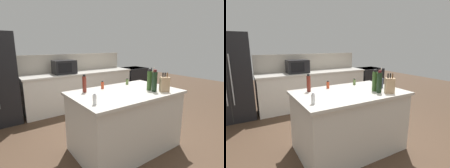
# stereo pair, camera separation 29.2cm
# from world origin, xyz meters

# --- Properties ---
(ground_plane) EXTENTS (14.00, 14.00, 0.00)m
(ground_plane) POSITION_xyz_m (0.00, 0.00, 0.00)
(ground_plane) COLOR #473323
(back_counter_run) EXTENTS (2.90, 0.66, 0.94)m
(back_counter_run) POSITION_xyz_m (0.30, 2.20, 0.47)
(back_counter_run) COLOR beige
(back_counter_run) RESTS_ON ground_plane
(wall_backsplash) EXTENTS (2.86, 0.03, 0.46)m
(wall_backsplash) POSITION_xyz_m (0.30, 2.52, 1.17)
(wall_backsplash) COLOR #B2A899
(wall_backsplash) RESTS_ON back_counter_run
(kitchen_island) EXTENTS (1.64, 1.04, 0.94)m
(kitchen_island) POSITION_xyz_m (0.00, 0.00, 0.47)
(kitchen_island) COLOR beige
(kitchen_island) RESTS_ON ground_plane
(refrigerator) EXTENTS (0.90, 0.75, 1.89)m
(refrigerator) POSITION_xyz_m (-1.64, 2.25, 0.95)
(refrigerator) COLOR black
(refrigerator) RESTS_ON ground_plane
(range_oven) EXTENTS (0.76, 0.65, 0.92)m
(range_oven) POSITION_xyz_m (2.17, 2.20, 0.47)
(range_oven) COLOR black
(range_oven) RESTS_ON ground_plane
(microwave) EXTENTS (0.53, 0.39, 0.33)m
(microwave) POSITION_xyz_m (-0.13, 2.20, 1.10)
(microwave) COLOR black
(microwave) RESTS_ON back_counter_run
(knife_block) EXTENTS (0.16, 0.15, 0.29)m
(knife_block) POSITION_xyz_m (0.47, -0.35, 1.05)
(knife_block) COLOR tan
(knife_block) RESTS_ON kitchen_island
(utensil_crock) EXTENTS (0.12, 0.12, 0.32)m
(utensil_crock) POSITION_xyz_m (0.59, -0.01, 1.02)
(utensil_crock) COLOR #333D4C
(utensil_crock) RESTS_ON kitchen_island
(spice_jar_oregano) EXTENTS (0.05, 0.05, 0.11)m
(spice_jar_oregano) POSITION_xyz_m (0.34, 0.36, 0.99)
(spice_jar_oregano) COLOR #567038
(spice_jar_oregano) RESTS_ON kitchen_island
(olive_oil_bottle) EXTENTS (0.08, 0.08, 0.33)m
(olive_oil_bottle) POSITION_xyz_m (0.35, -0.16, 1.10)
(olive_oil_bottle) COLOR #2D4C1E
(olive_oil_bottle) RESTS_ON kitchen_island
(wine_bottle) EXTENTS (0.07, 0.07, 0.33)m
(wine_bottle) POSITION_xyz_m (0.35, -0.26, 1.10)
(wine_bottle) COLOR black
(wine_bottle) RESTS_ON kitchen_island
(salt_shaker) EXTENTS (0.05, 0.05, 0.13)m
(salt_shaker) POSITION_xyz_m (-0.68, -0.26, 1.00)
(salt_shaker) COLOR silver
(salt_shaker) RESTS_ON kitchen_island
(spice_jar_paprika) EXTENTS (0.05, 0.05, 0.12)m
(spice_jar_paprika) POSITION_xyz_m (-0.19, 0.35, 1.00)
(spice_jar_paprika) COLOR #B73D1E
(spice_jar_paprika) RESTS_ON kitchen_island
(vinegar_bottle) EXTENTS (0.06, 0.06, 0.27)m
(vinegar_bottle) POSITION_xyz_m (-0.53, 0.31, 1.07)
(vinegar_bottle) COLOR maroon
(vinegar_bottle) RESTS_ON kitchen_island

